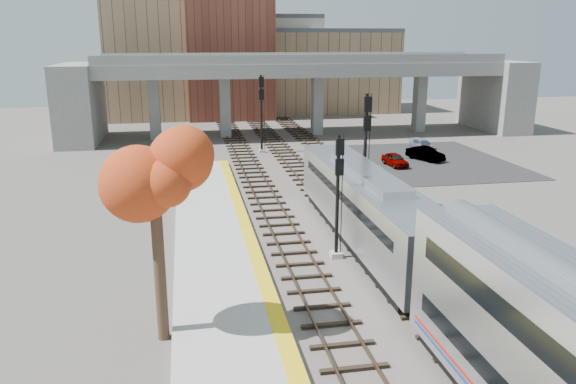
{
  "coord_description": "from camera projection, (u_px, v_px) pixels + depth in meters",
  "views": [
    {
      "loc": [
        -8.61,
        -20.67,
        11.21
      ],
      "look_at": [
        -2.88,
        10.52,
        2.5
      ],
      "focal_mm": 35.0,
      "sensor_mm": 36.0,
      "label": 1
    }
  ],
  "objects": [
    {
      "name": "buildings_far",
      "position": [
        248.0,
        61.0,
        85.34
      ],
      "size": [
        43.0,
        21.0,
        20.6
      ],
      "color": "#9C7C5B",
      "rests_on": "ground"
    },
    {
      "name": "tracks",
      "position": [
        341.0,
        217.0,
        36.07
      ],
      "size": [
        10.7,
        95.0,
        0.25
      ],
      "color": "black",
      "rests_on": "ground"
    },
    {
      "name": "parking_lot",
      "position": [
        430.0,
        161.0,
        53.06
      ],
      "size": [
        14.0,
        18.0,
        0.04
      ],
      "primitive_type": "cube",
      "color": "black",
      "rests_on": "ground"
    },
    {
      "name": "car_b",
      "position": [
        425.0,
        154.0,
        53.0
      ],
      "size": [
        2.88,
        4.09,
        1.28
      ],
      "primitive_type": "imported",
      "rotation": [
        0.0,
        0.0,
        0.44
      ],
      "color": "#99999E",
      "rests_on": "parking_lot"
    },
    {
      "name": "signal_mast_mid",
      "position": [
        365.0,
        151.0,
        37.03
      ],
      "size": [
        0.6,
        0.64,
        7.77
      ],
      "color": "#9E9E99",
      "rests_on": "ground"
    },
    {
      "name": "locomotive",
      "position": [
        366.0,
        206.0,
        30.97
      ],
      "size": [
        3.02,
        19.05,
        4.1
      ],
      "color": "#A8AAB2",
      "rests_on": "ground"
    },
    {
      "name": "ground",
      "position": [
        398.0,
        309.0,
        24.07
      ],
      "size": [
        160.0,
        160.0,
        0.0
      ],
      "primitive_type": "plane",
      "color": "#47423D",
      "rests_on": "ground"
    },
    {
      "name": "platform",
      "position": [
        229.0,
        320.0,
        22.76
      ],
      "size": [
        4.5,
        60.0,
        0.35
      ],
      "primitive_type": "cube",
      "color": "#9E9E99",
      "rests_on": "ground"
    },
    {
      "name": "yellow_strip",
      "position": [
        275.0,
        312.0,
        23.05
      ],
      "size": [
        0.7,
        60.0,
        0.01
      ],
      "primitive_type": "cube",
      "color": "yellow",
      "rests_on": "platform"
    },
    {
      "name": "signal_mast_far",
      "position": [
        261.0,
        114.0,
        55.89
      ],
      "size": [
        0.6,
        0.64,
        7.73
      ],
      "color": "#9E9E99",
      "rests_on": "ground"
    },
    {
      "name": "car_c",
      "position": [
        423.0,
        145.0,
        57.71
      ],
      "size": [
        1.98,
        3.94,
        1.1
      ],
      "primitive_type": "imported",
      "rotation": [
        0.0,
        0.0,
        0.12
      ],
      "color": "#99999E",
      "rests_on": "parking_lot"
    },
    {
      "name": "tree",
      "position": [
        153.0,
        176.0,
        20.0
      ],
      "size": [
        3.6,
        3.6,
        8.74
      ],
      "color": "#382619",
      "rests_on": "ground"
    },
    {
      "name": "overpass",
      "position": [
        300.0,
        86.0,
        66.07
      ],
      "size": [
        54.0,
        12.0,
        9.5
      ],
      "color": "slate",
      "rests_on": "ground"
    },
    {
      "name": "signal_mast_near",
      "position": [
        338.0,
        201.0,
        28.8
      ],
      "size": [
        0.6,
        0.64,
        6.55
      ],
      "color": "#9E9E99",
      "rests_on": "ground"
    },
    {
      "name": "car_a",
      "position": [
        395.0,
        160.0,
        50.61
      ],
      "size": [
        1.73,
        3.56,
        1.17
      ],
      "primitive_type": "imported",
      "rotation": [
        0.0,
        0.0,
        0.1
      ],
      "color": "#99999E",
      "rests_on": "parking_lot"
    }
  ]
}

